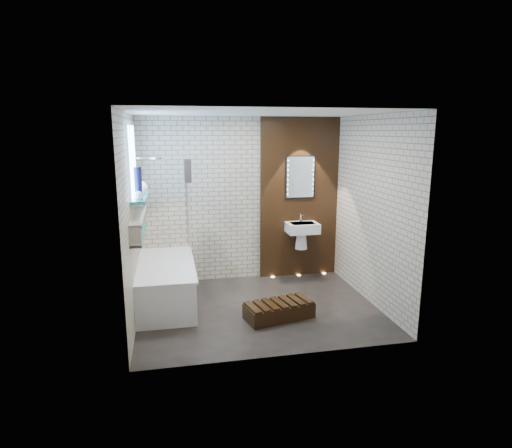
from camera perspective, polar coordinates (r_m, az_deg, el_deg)
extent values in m
plane|color=black|center=(5.99, 0.29, -11.12)|extent=(3.20, 3.20, 0.00)
cube|color=#BFB497|center=(6.86, -1.93, 3.23)|extent=(3.20, 0.04, 2.60)
cube|color=#BFB497|center=(4.37, 3.81, -2.04)|extent=(3.20, 0.04, 2.60)
cube|color=#BFB497|center=(5.51, -16.22, 0.49)|extent=(0.04, 2.60, 2.60)
cube|color=#BFB497|center=(6.13, 15.12, 1.72)|extent=(0.04, 2.60, 2.60)
plane|color=white|center=(5.50, 0.32, 14.59)|extent=(3.20, 3.20, 0.00)
cube|color=black|center=(7.05, 5.76, 3.42)|extent=(1.30, 0.06, 2.60)
cube|color=#7FADE0|center=(5.76, -16.22, 8.03)|extent=(0.03, 1.00, 0.90)
cube|color=teal|center=(5.80, -15.21, 3.44)|extent=(0.18, 1.00, 0.04)
cube|color=teal|center=(5.69, -15.27, -1.29)|extent=(0.14, 1.30, 0.03)
cube|color=#B2A899|center=(5.64, -15.41, 0.98)|extent=(0.14, 1.30, 0.03)
cube|color=#B2A899|center=(5.05, -15.77, -1.69)|extent=(0.14, 0.03, 0.26)
cube|color=#B2A899|center=(6.29, -14.99, 1.06)|extent=(0.14, 0.03, 0.26)
cube|color=white|center=(6.20, -11.85, -7.83)|extent=(0.75, 1.70, 0.55)
cube|color=white|center=(6.10, -11.97, -5.28)|extent=(0.79, 1.74, 0.03)
cylinder|color=silver|center=(6.78, -10.71, -2.78)|extent=(0.04, 0.04, 0.12)
cube|color=white|center=(6.37, -9.04, 2.20)|extent=(0.01, 0.78, 1.40)
cube|color=black|center=(6.01, -9.10, 7.08)|extent=(0.09, 0.24, 0.32)
cylinder|color=silver|center=(6.34, -13.22, 8.54)|extent=(0.18, 0.18, 0.02)
cube|color=white|center=(6.94, 6.20, -0.52)|extent=(0.50, 0.36, 0.16)
cone|color=white|center=(7.03, 6.03, -2.18)|extent=(0.20, 0.20, 0.28)
cylinder|color=silver|center=(7.00, 5.98, 0.85)|extent=(0.03, 0.03, 0.14)
cube|color=black|center=(6.97, 5.91, 6.22)|extent=(0.50, 0.02, 0.70)
cube|color=silver|center=(6.96, 5.94, 6.21)|extent=(0.45, 0.01, 0.65)
cube|color=black|center=(5.67, 3.08, -11.47)|extent=(0.94, 0.57, 0.19)
cylinder|color=maroon|center=(5.35, -15.53, -1.30)|extent=(0.05, 0.05, 0.12)
cylinder|color=maroon|center=(5.90, -15.18, -0.03)|extent=(0.05, 0.05, 0.13)
cylinder|color=#946116|center=(5.45, -15.45, -1.26)|extent=(0.04, 0.04, 0.09)
sphere|color=white|center=(5.44, -15.37, 3.68)|extent=(0.11, 0.11, 0.11)
cylinder|color=#131335|center=(5.50, -15.40, 5.26)|extent=(0.09, 0.09, 0.40)
sphere|color=white|center=(5.89, -15.11, 4.68)|extent=(0.18, 0.18, 0.18)
cylinder|color=#FFD899|center=(7.18, 2.25, -7.03)|extent=(0.06, 0.06, 0.01)
cylinder|color=#FFD899|center=(7.30, 5.71, -6.77)|extent=(0.06, 0.06, 0.01)
cylinder|color=#FFD899|center=(7.44, 9.04, -6.49)|extent=(0.06, 0.06, 0.01)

